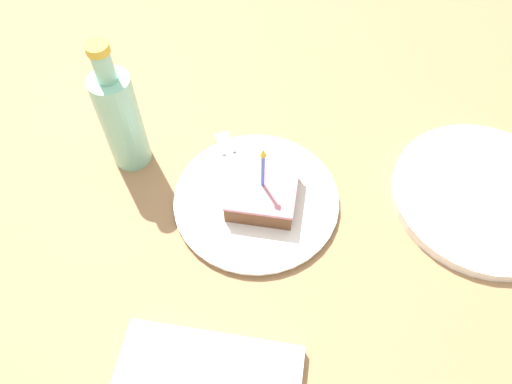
# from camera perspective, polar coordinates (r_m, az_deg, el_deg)

# --- Properties ---
(ground_plane) EXTENTS (2.40, 2.40, 0.04)m
(ground_plane) POSITION_cam_1_polar(r_m,az_deg,el_deg) (0.79, -1.16, -1.80)
(ground_plane) COLOR #9E754C
(ground_plane) RESTS_ON ground
(plate) EXTENTS (0.25, 0.25, 0.01)m
(plate) POSITION_cam_1_polar(r_m,az_deg,el_deg) (0.77, 0.00, -1.01)
(plate) COLOR white
(plate) RESTS_ON ground_plane
(cake_slice) EXTENTS (0.10, 0.10, 0.12)m
(cake_slice) POSITION_cam_1_polar(r_m,az_deg,el_deg) (0.75, 0.81, 0.37)
(cake_slice) COLOR brown
(cake_slice) RESTS_ON plate
(fork) EXTENTS (0.17, 0.10, 0.01)m
(fork) POSITION_cam_1_polar(r_m,az_deg,el_deg) (0.79, -2.42, 2.69)
(fork) COLOR silver
(fork) RESTS_ON plate
(bottle) EXTENTS (0.06, 0.06, 0.23)m
(bottle) POSITION_cam_1_polar(r_m,az_deg,el_deg) (0.78, -15.22, 8.15)
(bottle) COLOR #8CD1B2
(bottle) RESTS_ON ground_plane
(side_plate) EXTENTS (0.28, 0.28, 0.02)m
(side_plate) POSITION_cam_1_polar(r_m,az_deg,el_deg) (0.85, 24.51, -0.43)
(side_plate) COLOR white
(side_plate) RESTS_ON ground_plane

